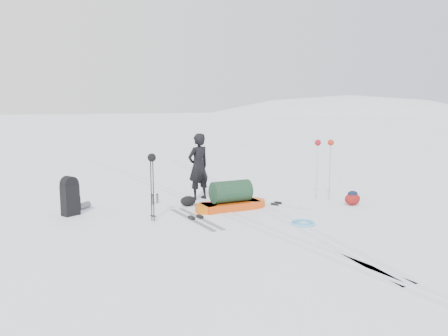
{
  "coord_description": "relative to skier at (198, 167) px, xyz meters",
  "views": [
    {
      "loc": [
        -4.34,
        -8.6,
        2.38
      ],
      "look_at": [
        0.19,
        -0.01,
        0.95
      ],
      "focal_mm": 35.0,
      "sensor_mm": 36.0,
      "label": 1
    }
  ],
  "objects": [
    {
      "name": "pulk_sled",
      "position": [
        0.21,
        -1.31,
        -0.58
      ],
      "size": [
        1.74,
        0.6,
        0.66
      ],
      "rotation": [
        0.0,
        0.0,
        -0.03
      ],
      "color": "#D1440C",
      "rests_on": "ground"
    },
    {
      "name": "ski_tracks",
      "position": [
        0.5,
        -0.34,
        -0.83
      ],
      "size": [
        3.38,
        17.97,
        0.01
      ],
      "color": "silver",
      "rests_on": "ground"
    },
    {
      "name": "skier",
      "position": [
        0.0,
        0.0,
        0.0
      ],
      "size": [
        0.69,
        0.54,
        1.66
      ],
      "primitive_type": "imported",
      "rotation": [
        0.0,
        0.0,
        3.39
      ],
      "color": "black",
      "rests_on": "ground"
    },
    {
      "name": "ski_poles_black",
      "position": [
        -1.68,
        -1.45,
        0.31
      ],
      "size": [
        0.17,
        0.21,
        1.4
      ],
      "rotation": [
        0.0,
        0.0,
        -0.41
      ],
      "color": "black",
      "rests_on": "ground"
    },
    {
      "name": "touring_skis_white",
      "position": [
        1.36,
        -1.46,
        -0.82
      ],
      "size": [
        1.04,
        1.66,
        0.06
      ],
      "rotation": [
        0.0,
        0.0,
        -1.08
      ],
      "color": "silver",
      "rests_on": "ground"
    },
    {
      "name": "expedition_rucksack",
      "position": [
        -3.07,
        -0.11,
        -0.44
      ],
      "size": [
        0.74,
        0.83,
        0.85
      ],
      "rotation": [
        0.0,
        0.0,
        0.41
      ],
      "color": "black",
      "rests_on": "ground"
    },
    {
      "name": "ski_poles_silver",
      "position": [
        2.72,
        -1.52,
        0.43
      ],
      "size": [
        0.46,
        0.27,
        1.51
      ],
      "rotation": [
        0.0,
        0.0,
        -0.2
      ],
      "color": "silver",
      "rests_on": "ground"
    },
    {
      "name": "small_daypack",
      "position": [
        2.97,
        -2.28,
        -0.67
      ],
      "size": [
        0.43,
        0.35,
        0.34
      ],
      "rotation": [
        0.0,
        0.0,
        0.13
      ],
      "color": "maroon",
      "rests_on": "ground"
    },
    {
      "name": "rope_coil",
      "position": [
        0.89,
        -3.08,
        -0.8
      ],
      "size": [
        0.63,
        0.63,
        0.06
      ],
      "rotation": [
        0.0,
        0.0,
        -0.4
      ],
      "color": "#5FB3E9",
      "rests_on": "ground"
    },
    {
      "name": "thermos_pair",
      "position": [
        -1.14,
        0.04,
        -0.72
      ],
      "size": [
        0.23,
        0.17,
        0.24
      ],
      "rotation": [
        0.0,
        0.0,
        -0.23
      ],
      "color": "slate",
      "rests_on": "ground"
    },
    {
      "name": "touring_skis_grey",
      "position": [
        -0.86,
        -1.73,
        -0.82
      ],
      "size": [
        0.37,
        1.97,
        0.07
      ],
      "rotation": [
        0.0,
        0.0,
        1.61
      ],
      "color": "#97999F",
      "rests_on": "ground"
    },
    {
      "name": "ground",
      "position": [
        -0.11,
        -1.22,
        -0.83
      ],
      "size": [
        200.0,
        200.0,
        0.0
      ],
      "primitive_type": "plane",
      "color": "white",
      "rests_on": "ground"
    },
    {
      "name": "stuff_sack",
      "position": [
        -0.52,
        -0.54,
        -0.72
      ],
      "size": [
        0.45,
        0.4,
        0.23
      ],
      "rotation": [
        0.0,
        0.0,
        0.38
      ],
      "color": "black",
      "rests_on": "ground"
    }
  ]
}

